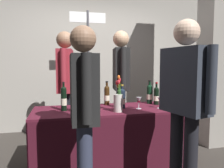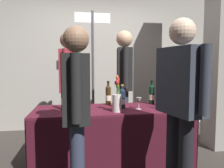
% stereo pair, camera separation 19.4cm
% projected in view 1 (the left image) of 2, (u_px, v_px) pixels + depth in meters
% --- Properties ---
extents(ground_plane, '(12.00, 12.00, 0.00)m').
position_uv_depth(ground_plane, '(112.00, 165.00, 2.69)').
color(ground_plane, '#38332D').
extents(back_partition, '(7.53, 0.12, 2.88)m').
position_uv_depth(back_partition, '(91.00, 56.00, 4.30)').
color(back_partition, '#9E998E').
rests_on(back_partition, ground_plane).
extents(concrete_pillar, '(0.40, 0.40, 3.43)m').
position_uv_depth(concrete_pillar, '(216.00, 35.00, 3.32)').
color(concrete_pillar, gray).
rests_on(concrete_pillar, ground_plane).
extents(tasting_table, '(1.88, 0.72, 0.73)m').
position_uv_depth(tasting_table, '(112.00, 126.00, 2.65)').
color(tasting_table, '#4C1423').
rests_on(tasting_table, ground_plane).
extents(featured_wine_bottle, '(0.07, 0.07, 0.34)m').
position_uv_depth(featured_wine_bottle, '(64.00, 98.00, 2.49)').
color(featured_wine_bottle, black).
rests_on(featured_wine_bottle, tasting_table).
extents(display_bottle_0, '(0.08, 0.08, 0.31)m').
position_uv_depth(display_bottle_0, '(75.00, 100.00, 2.43)').
color(display_bottle_0, black).
rests_on(display_bottle_0, tasting_table).
extents(display_bottle_1, '(0.08, 0.08, 0.29)m').
position_uv_depth(display_bottle_1, '(122.00, 98.00, 2.64)').
color(display_bottle_1, '#192333').
rests_on(display_bottle_1, tasting_table).
extents(display_bottle_2, '(0.08, 0.08, 0.32)m').
position_uv_depth(display_bottle_2, '(150.00, 94.00, 2.96)').
color(display_bottle_2, black).
rests_on(display_bottle_2, tasting_table).
extents(display_bottle_3, '(0.07, 0.07, 0.32)m').
position_uv_depth(display_bottle_3, '(107.00, 95.00, 2.86)').
color(display_bottle_3, '#38230F').
rests_on(display_bottle_3, tasting_table).
extents(display_bottle_4, '(0.07, 0.07, 0.30)m').
position_uv_depth(display_bottle_4, '(156.00, 95.00, 2.88)').
color(display_bottle_4, black).
rests_on(display_bottle_4, tasting_table).
extents(wine_glass_near_vendor, '(0.07, 0.07, 0.12)m').
position_uv_depth(wine_glass_near_vendor, '(85.00, 99.00, 2.79)').
color(wine_glass_near_vendor, silver).
rests_on(wine_glass_near_vendor, tasting_table).
extents(wine_glass_mid, '(0.07, 0.07, 0.14)m').
position_uv_depth(wine_glass_mid, '(160.00, 100.00, 2.63)').
color(wine_glass_mid, silver).
rests_on(wine_glass_mid, tasting_table).
extents(wine_glass_near_taster, '(0.06, 0.06, 0.14)m').
position_uv_depth(wine_glass_near_taster, '(139.00, 100.00, 2.60)').
color(wine_glass_near_taster, silver).
rests_on(wine_glass_near_taster, tasting_table).
extents(flower_vase, '(0.11, 0.11, 0.42)m').
position_uv_depth(flower_vase, '(118.00, 100.00, 2.43)').
color(flower_vase, silver).
rests_on(flower_vase, tasting_table).
extents(vendor_presenter, '(0.26, 0.57, 1.73)m').
position_uv_depth(vendor_presenter, '(65.00, 80.00, 3.11)').
color(vendor_presenter, black).
rests_on(vendor_presenter, ground_plane).
extents(vendor_assistant, '(0.27, 0.59, 1.77)m').
position_uv_depth(vendor_assistant, '(121.00, 77.00, 3.27)').
color(vendor_assistant, '#2D3347').
rests_on(vendor_assistant, ground_plane).
extents(taster_foreground_right, '(0.31, 0.61, 1.65)m').
position_uv_depth(taster_foreground_right, '(185.00, 94.00, 1.92)').
color(taster_foreground_right, black).
rests_on(taster_foreground_right, ground_plane).
extents(taster_foreground_left, '(0.22, 0.57, 1.57)m').
position_uv_depth(taster_foreground_left, '(84.00, 104.00, 1.78)').
color(taster_foreground_left, '#2D3347').
rests_on(taster_foreground_left, ground_plane).
extents(booth_signpost, '(0.59, 0.04, 2.14)m').
position_uv_depth(booth_signpost, '(88.00, 60.00, 3.57)').
color(booth_signpost, '#47474C').
rests_on(booth_signpost, ground_plane).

